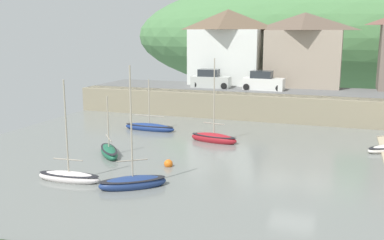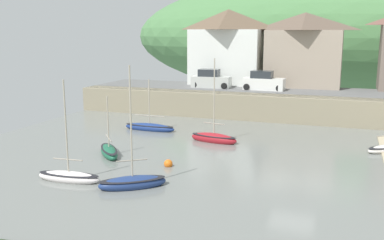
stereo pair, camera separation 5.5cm
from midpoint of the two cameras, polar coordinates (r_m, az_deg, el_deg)
name	(u,v)px [view 1 (the left image)]	position (r m, az deg, el deg)	size (l,w,h in m)	color
quay_seawall	(317,108)	(42.18, 15.85, 1.54)	(48.00, 9.40, 2.40)	gray
hillside_backdrop	(366,36)	(79.28, 21.58, 10.04)	(80.00, 44.00, 21.44)	#4D7E49
waterfront_building_left	(228,46)	(50.98, 4.63, 9.53)	(8.14, 6.04, 8.34)	white
waterfront_building_centre	(304,49)	(49.49, 14.26, 8.89)	(8.16, 5.40, 7.88)	tan
fishing_boat_green	(109,151)	(30.46, -10.75, -4.01)	(3.00, 3.37, 4.22)	#1A5B3F
rowboat_small_beached	(150,127)	(37.59, -5.57, -0.94)	(4.60, 1.16, 4.53)	navy
sailboat_nearest_shore	(214,138)	(33.49, 2.79, -2.33)	(3.90, 1.67, 6.53)	maroon
sailboat_blue_trim	(133,182)	(24.06, -7.75, -7.99)	(3.66, 3.12, 6.74)	navy
motorboat_with_cabin	(69,176)	(25.79, -15.72, -7.06)	(3.84, 1.30, 5.88)	white
parked_car_near_slipway	(210,80)	(47.07, 2.38, 5.21)	(4.16, 1.86, 1.95)	#BABEB8
parked_car_by_wall	(263,82)	(45.74, 9.21, 4.89)	(4.16, 1.85, 1.95)	white
mooring_buoy	(168,164)	(27.53, -3.14, -5.69)	(0.54, 0.54, 0.54)	orange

